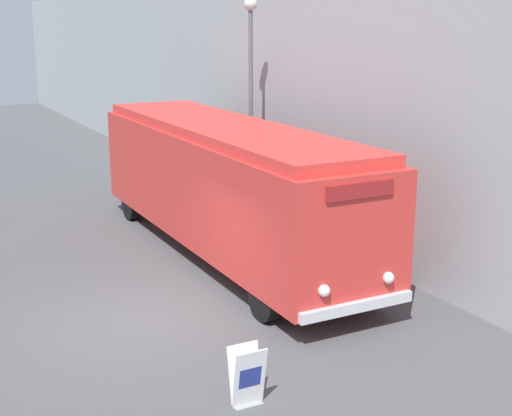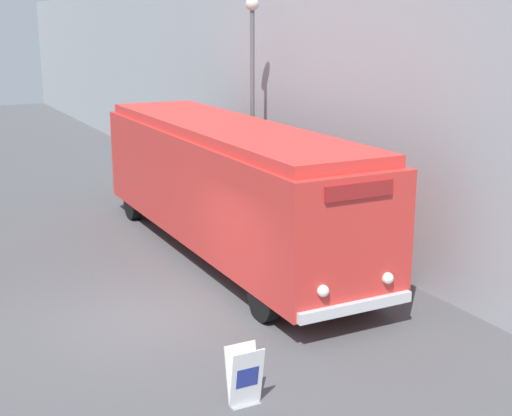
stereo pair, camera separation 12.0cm
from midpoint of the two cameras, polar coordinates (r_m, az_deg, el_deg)
ground_plane at (r=14.17m, az=-8.63°, el=-8.86°), size 80.00×80.00×0.00m
building_wall_right at (r=24.61m, az=-3.08°, el=9.68°), size 0.30×60.00×6.98m
vintage_bus at (r=17.45m, az=-2.18°, el=2.14°), size 2.57×11.21×3.26m
sign_board at (r=10.98m, az=-0.59°, el=-13.38°), size 0.52×0.35×0.94m
streetlamp at (r=19.73m, az=-0.12°, el=10.18°), size 0.36×0.36×6.26m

